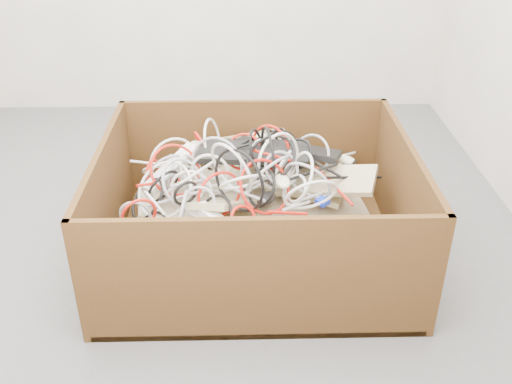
{
  "coord_description": "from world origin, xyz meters",
  "views": [
    {
      "loc": [
        0.2,
        -2.31,
        1.52
      ],
      "look_at": [
        0.25,
        -0.22,
        0.3
      ],
      "focal_mm": 41.01,
      "sensor_mm": 36.0,
      "label": 1
    }
  ],
  "objects_px": {
    "power_strip_left": "(171,169)",
    "power_strip_right": "(220,224)",
    "cardboard_box": "(252,229)",
    "vga_plug": "(322,202)"
  },
  "relations": [
    {
      "from": "cardboard_box",
      "to": "power_strip_right",
      "type": "relative_size",
      "value": 5.02
    },
    {
      "from": "power_strip_left",
      "to": "power_strip_right",
      "type": "xyz_separation_m",
      "value": [
        0.22,
        -0.39,
        -0.02
      ]
    },
    {
      "from": "cardboard_box",
      "to": "power_strip_left",
      "type": "distance_m",
      "value": 0.42
    },
    {
      "from": "cardboard_box",
      "to": "power_strip_left",
      "type": "xyz_separation_m",
      "value": [
        -0.34,
        0.09,
        0.24
      ]
    },
    {
      "from": "power_strip_left",
      "to": "power_strip_right",
      "type": "bearing_deg",
      "value": -115.51
    },
    {
      "from": "power_strip_right",
      "to": "vga_plug",
      "type": "bearing_deg",
      "value": 70.61
    },
    {
      "from": "cardboard_box",
      "to": "power_strip_right",
      "type": "distance_m",
      "value": 0.39
    },
    {
      "from": "power_strip_left",
      "to": "power_strip_right",
      "type": "height_order",
      "value": "power_strip_left"
    },
    {
      "from": "vga_plug",
      "to": "power_strip_left",
      "type": "bearing_deg",
      "value": -149.84
    },
    {
      "from": "power_strip_right",
      "to": "vga_plug",
      "type": "distance_m",
      "value": 0.42
    }
  ]
}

